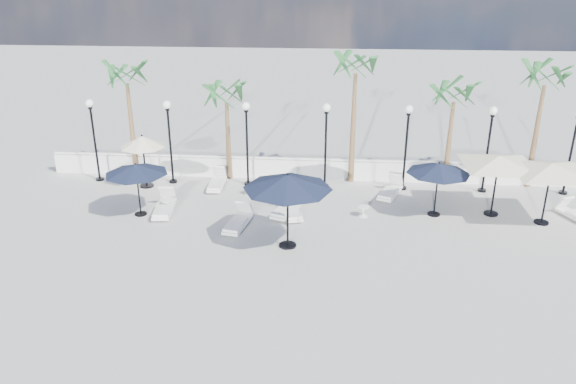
# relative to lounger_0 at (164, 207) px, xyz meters

# --- Properties ---
(ground) EXTENTS (100.00, 100.00, 0.00)m
(ground) POSITION_rel_lounger_0_xyz_m (6.45, -3.16, -0.26)
(ground) COLOR #A1A09B
(ground) RESTS_ON ground
(balustrade) EXTENTS (26.00, 0.30, 1.01)m
(balustrade) POSITION_rel_lounger_0_xyz_m (6.45, 4.34, 0.21)
(balustrade) COLOR silver
(balustrade) RESTS_ON ground
(lamppost_0) EXTENTS (0.36, 0.36, 3.84)m
(lamppost_0) POSITION_rel_lounger_0_xyz_m (-4.05, 3.34, 2.23)
(lamppost_0) COLOR black
(lamppost_0) RESTS_ON ground
(lamppost_1) EXTENTS (0.36, 0.36, 3.84)m
(lamppost_1) POSITION_rel_lounger_0_xyz_m (-0.55, 3.34, 2.23)
(lamppost_1) COLOR black
(lamppost_1) RESTS_ON ground
(lamppost_2) EXTENTS (0.36, 0.36, 3.84)m
(lamppost_2) POSITION_rel_lounger_0_xyz_m (2.95, 3.34, 2.23)
(lamppost_2) COLOR black
(lamppost_2) RESTS_ON ground
(lamppost_3) EXTENTS (0.36, 0.36, 3.84)m
(lamppost_3) POSITION_rel_lounger_0_xyz_m (6.45, 3.34, 2.23)
(lamppost_3) COLOR black
(lamppost_3) RESTS_ON ground
(lamppost_4) EXTENTS (0.36, 0.36, 3.84)m
(lamppost_4) POSITION_rel_lounger_0_xyz_m (9.95, 3.34, 2.23)
(lamppost_4) COLOR black
(lamppost_4) RESTS_ON ground
(lamppost_5) EXTENTS (0.36, 0.36, 3.84)m
(lamppost_5) POSITION_rel_lounger_0_xyz_m (13.45, 3.34, 2.23)
(lamppost_5) COLOR black
(lamppost_5) RESTS_ON ground
(lamppost_6) EXTENTS (0.36, 0.36, 3.84)m
(lamppost_6) POSITION_rel_lounger_0_xyz_m (16.95, 3.34, 2.23)
(lamppost_6) COLOR black
(lamppost_6) RESTS_ON ground
(palm_0) EXTENTS (2.60, 2.60, 5.50)m
(palm_0) POSITION_rel_lounger_0_xyz_m (-2.55, 4.14, 4.27)
(palm_0) COLOR brown
(palm_0) RESTS_ON ground
(palm_1) EXTENTS (2.60, 2.60, 4.70)m
(palm_1) POSITION_rel_lounger_0_xyz_m (1.95, 4.14, 3.49)
(palm_1) COLOR brown
(palm_1) RESTS_ON ground
(palm_2) EXTENTS (2.60, 2.60, 6.10)m
(palm_2) POSITION_rel_lounger_0_xyz_m (7.65, 4.14, 4.85)
(palm_2) COLOR brown
(palm_2) RESTS_ON ground
(palm_3) EXTENTS (2.60, 2.60, 4.90)m
(palm_3) POSITION_rel_lounger_0_xyz_m (11.95, 4.14, 3.69)
(palm_3) COLOR brown
(palm_3) RESTS_ON ground
(palm_4) EXTENTS (2.60, 2.60, 5.70)m
(palm_4) POSITION_rel_lounger_0_xyz_m (15.65, 4.14, 4.47)
(palm_4) COLOR brown
(palm_4) RESTS_ON ground
(lounger_0) EXTENTS (0.89, 2.13, 0.78)m
(lounger_0) POSITION_rel_lounger_0_xyz_m (0.00, 0.00, 0.00)
(lounger_0) COLOR silver
(lounger_0) RESTS_ON ground
(lounger_1) EXTENTS (0.97, 2.01, 0.72)m
(lounger_1) POSITION_rel_lounger_0_xyz_m (3.21, -1.12, -0.02)
(lounger_1) COLOR silver
(lounger_1) RESTS_ON ground
(lounger_2) EXTENTS (1.27, 2.08, 0.74)m
(lounger_2) POSITION_rel_lounger_0_xyz_m (4.99, 0.33, -0.01)
(lounger_2) COLOR silver
(lounger_2) RESTS_ON ground
(lounger_3) EXTENTS (0.68, 1.92, 0.71)m
(lounger_3) POSITION_rel_lounger_0_xyz_m (1.59, 2.90, -0.02)
(lounger_3) COLOR silver
(lounger_3) RESTS_ON ground
(lounger_4) EXTENTS (1.15, 2.06, 0.74)m
(lounger_4) POSITION_rel_lounger_0_xyz_m (5.12, 0.18, -0.01)
(lounger_4) COLOR silver
(lounger_4) RESTS_ON ground
(lounger_5) EXTENTS (1.29, 2.02, 0.72)m
(lounger_5) POSITION_rel_lounger_0_xyz_m (9.32, 2.50, -0.02)
(lounger_5) COLOR silver
(lounger_5) RESTS_ON ground
(side_table_0) EXTENTS (0.53, 0.53, 0.51)m
(side_table_0) POSITION_rel_lounger_0_xyz_m (0.09, 0.15, 0.05)
(side_table_0) COLOR silver
(side_table_0) RESTS_ON ground
(side_table_1) EXTENTS (0.45, 0.45, 0.44)m
(side_table_1) POSITION_rel_lounger_0_xyz_m (3.27, 2.16, 0.00)
(side_table_1) COLOR silver
(side_table_1) RESTS_ON ground
(side_table_2) EXTENTS (0.44, 0.44, 0.43)m
(side_table_2) POSITION_rel_lounger_0_xyz_m (8.06, 0.25, -0.00)
(side_table_2) COLOR silver
(side_table_2) RESTS_ON ground
(parasol_navy_left) EXTENTS (2.50, 2.50, 2.21)m
(parasol_navy_left) POSITION_rel_lounger_0_xyz_m (-0.91, -0.26, 1.68)
(parasol_navy_left) COLOR black
(parasol_navy_left) RESTS_ON ground
(parasol_navy_mid) EXTENTS (3.14, 3.14, 2.81)m
(parasol_navy_mid) POSITION_rel_lounger_0_xyz_m (5.23, -2.51, 2.21)
(parasol_navy_mid) COLOR black
(parasol_navy_mid) RESTS_ON ground
(parasol_navy_right) EXTENTS (2.52, 2.52, 2.26)m
(parasol_navy_right) POSITION_rel_lounger_0_xyz_m (10.91, 0.63, 1.72)
(parasol_navy_right) COLOR black
(parasol_navy_right) RESTS_ON ground
(parasol_cream_sq_a) EXTENTS (5.44, 5.44, 2.67)m
(parasol_cream_sq_a) POSITION_rel_lounger_0_xyz_m (14.98, 0.17, 2.21)
(parasol_cream_sq_a) COLOR black
(parasol_cream_sq_a) RESTS_ON ground
(parasol_cream_sq_b) EXTENTS (5.36, 5.36, 2.69)m
(parasol_cream_sq_b) POSITION_rel_lounger_0_xyz_m (13.22, 0.86, 2.22)
(parasol_cream_sq_b) COLOR black
(parasol_cream_sq_b) RESTS_ON ground
(parasol_cream_small) EXTENTS (2.00, 2.00, 2.45)m
(parasol_cream_small) POSITION_rel_lounger_0_xyz_m (-1.62, 2.75, 1.84)
(parasol_cream_small) COLOR black
(parasol_cream_small) RESTS_ON ground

